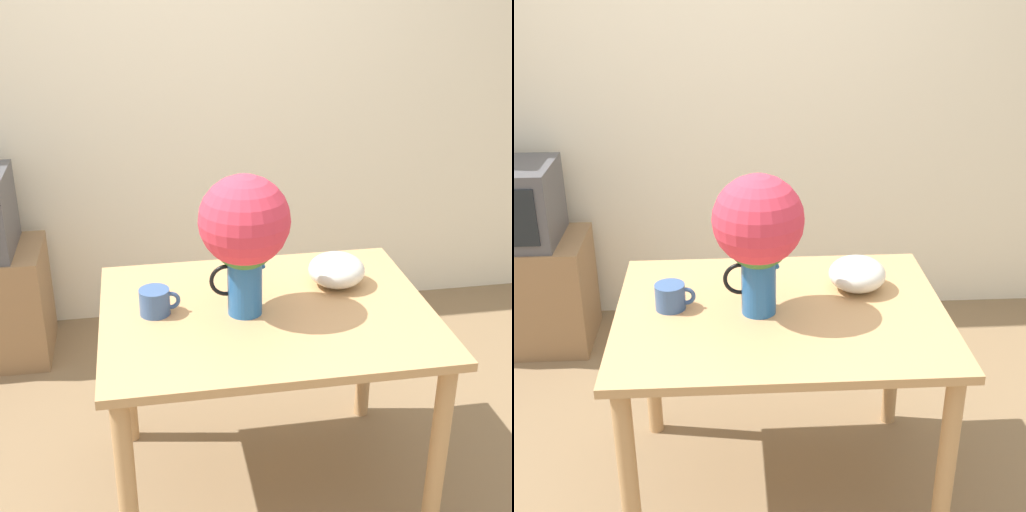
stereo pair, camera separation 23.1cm
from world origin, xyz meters
TOP-DOWN VIEW (x-y plane):
  - wall_back at (0.00, 1.66)m, footprint 8.00×0.05m
  - table at (0.19, 0.18)m, footprint 1.11×0.87m
  - flower_vase at (0.11, 0.18)m, footprint 0.30×0.30m
  - coffee_mug at (-0.18, 0.22)m, footprint 0.14×0.10m
  - white_bowl at (0.47, 0.33)m, footprint 0.20×0.20m

SIDE VIEW (x-z plane):
  - table at x=0.19m, z-range 0.26..1.03m
  - coffee_mug at x=-0.18m, z-range 0.76..0.85m
  - white_bowl at x=0.47m, z-range 0.76..0.88m
  - flower_vase at x=0.11m, z-range 0.82..1.30m
  - wall_back at x=0.00m, z-range 0.00..2.60m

